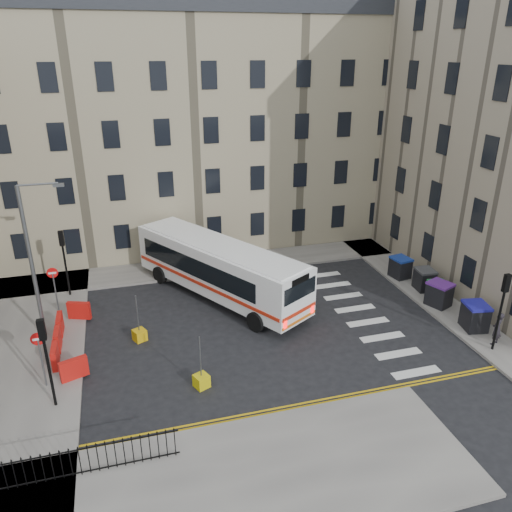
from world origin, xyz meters
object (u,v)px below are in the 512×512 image
wheelie_bin_d (424,279)px  wheelie_bin_e (400,267)px  pedestrian (497,329)px  bollard_chevron (202,381)px  wheelie_bin_b (439,294)px  wheelie_bin_c (438,292)px  streetlamp (31,262)px  wheelie_bin_a (475,316)px  bollard_yellow (140,335)px  bus (219,267)px

wheelie_bin_d → wheelie_bin_e: size_ratio=0.97×
pedestrian → bollard_chevron: (-14.84, 0.84, -0.74)m
wheelie_bin_b → wheelie_bin_c: size_ratio=1.28×
streetlamp → wheelie_bin_a: 22.92m
wheelie_bin_c → wheelie_bin_d: (0.20, 1.69, 0.04)m
wheelie_bin_e → bollard_yellow: size_ratio=2.30×
bus → wheelie_bin_a: size_ratio=8.02×
bus → wheelie_bin_e: bus is taller
wheelie_bin_b → bollard_chevron: wheelie_bin_b is taller
pedestrian → bollard_chevron: size_ratio=2.96×
wheelie_bin_a → wheelie_bin_b: (-0.26, 2.79, -0.02)m
streetlamp → wheelie_bin_d: size_ratio=6.10×
bollard_chevron → streetlamp: bearing=138.7°
pedestrian → bollard_chevron: bearing=-27.4°
bollard_chevron → bollard_yellow: bearing=117.2°
bus → bollard_yellow: (-5.02, -3.71, -1.64)m
wheelie_bin_d → pedestrian: (-0.07, -6.40, 0.22)m
wheelie_bin_b → wheelie_bin_c: 0.39m
wheelie_bin_b → bollard_chevron: size_ratio=2.69×
wheelie_bin_e → wheelie_bin_b: bearing=-98.0°
wheelie_bin_d → bollard_yellow: bearing=-172.0°
streetlamp → pedestrian: (22.00, -7.13, -3.30)m
bollard_chevron → wheelie_bin_b: bearing=13.7°
bus → wheelie_bin_c: size_ratio=9.55×
wheelie_bin_b → wheelie_bin_d: size_ratio=1.21×
wheelie_bin_d → pedestrian: bearing=-85.6°
wheelie_bin_e → bollard_chevron: 16.30m
streetlamp → wheelie_bin_c: (21.87, -2.41, -3.55)m
wheelie_bin_a → wheelie_bin_d: bearing=99.2°
pedestrian → wheelie_bin_c: bearing=-112.6°
wheelie_bin_a → wheelie_bin_e: bearing=103.6°
streetlamp → wheelie_bin_b: 22.16m
wheelie_bin_c → bollard_chevron: 15.22m
streetlamp → wheelie_bin_b: (21.71, -2.75, -3.47)m
wheelie_bin_c → pedestrian: bearing=-82.8°
streetlamp → wheelie_bin_b: size_ratio=5.05×
streetlamp → bollard_chevron: streetlamp is taller
streetlamp → wheelie_bin_e: streetlamp is taller
pedestrian → bollard_yellow: size_ratio=2.96×
wheelie_bin_e → bollard_yellow: wheelie_bin_e is taller
bus → pedestrian: bus is taller
wheelie_bin_b → wheelie_bin_d: 2.06m
wheelie_bin_d → bollard_yellow: wheelie_bin_d is taller
streetlamp → wheelie_bin_d: bearing=-1.9°
wheelie_bin_d → streetlamp: bearing=-176.8°
wheelie_bin_c → wheelie_bin_d: size_ratio=0.95×
wheelie_bin_b → wheelie_bin_e: wheelie_bin_b is taller
wheelie_bin_a → wheelie_bin_d: size_ratio=1.13×
pedestrian → wheelie_bin_b: bearing=-110.4°
wheelie_bin_b → pedestrian: 4.39m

